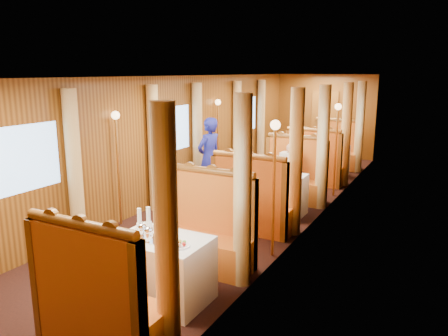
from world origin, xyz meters
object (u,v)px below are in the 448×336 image
Objects in this scene: table_mid at (275,195)px; banquette_mid_aft at (293,180)px; banquette_mid_fwd at (252,207)px; rose_vase_far at (326,139)px; table_near at (163,269)px; passenger at (290,167)px; banquette_far_fwd at (314,166)px; banquette_near_aft at (207,236)px; tea_tray at (149,238)px; steward at (209,158)px; fruit_plate at (180,245)px; teapot_right at (149,236)px; table_far at (326,161)px; banquette_far_aft at (336,152)px; teapot_back at (158,229)px; banquette_near_fwd at (99,307)px; teapot_left at (142,232)px; rose_vase_mid at (277,166)px.

table_mid is 1.02m from banquette_mid_aft.
banquette_mid_fwd is 4.55m from rose_vase_far.
table_near is 4.30m from passenger.
banquette_near_aft is at bearing -90.00° from banquette_far_fwd.
tea_tray is 0.94× the size of rose_vase_far.
fruit_plate is at bearing 39.65° from steward.
teapot_right is (-0.06, -0.15, 0.44)m from table_near.
banquette_mid_aft is 1.28× the size of table_far.
banquette_near_aft is at bearing -90.00° from banquette_mid_fwd.
banquette_mid_aft is at bearing -90.00° from banquette_far_aft.
banquette_near_aft is 7.99× the size of teapot_back.
table_mid is (0.00, 4.51, -0.05)m from banquette_near_fwd.
table_far is at bearing 90.00° from banquette_far_fwd.
banquette_far_aft reaches higher than teapot_left.
teapot_right reaches higher than table_near.
banquette_near_aft is 2.51m from rose_vase_mid.
banquette_near_fwd is 8.04m from rose_vase_far.
banquette_near_aft is at bearing -90.87° from rose_vase_mid.
banquette_far_fwd is at bearing 90.00° from table_near.
rose_vase_far is at bearing 144.57° from table_far.
passenger is at bearing -90.00° from table_far.
banquette_mid_fwd is at bearing 90.00° from table_near.
tea_tray is 1.50× the size of fruit_plate.
fruit_plate is at bearing -74.63° from banquette_near_aft.
rose_vase_far reaches higher than fruit_plate.
steward is at bearing 129.79° from teapot_back.
banquette_far_aft is (0.00, 3.50, 0.00)m from banquette_mid_aft.
passenger is (1.64, 0.35, -0.09)m from steward.
banquette_far_fwd is 7.95× the size of teapot_right.
banquette_far_aft is 8.11m from teapot_left.
teapot_back is 3.40m from rose_vase_mid.
table_far is at bearing 90.00° from table_mid.
rose_vase_far is (-0.02, 2.50, 0.50)m from banquette_mid_aft.
banquette_mid_aft reaches higher than rose_vase_mid.
table_far is 1.02m from banquette_far_aft.
teapot_back is 0.74× the size of fruit_plate.
tea_tray is 0.11m from teapot_right.
banquette_mid_fwd is 2.59m from tea_tray.
table_far is at bearing 90.00° from passenger.
banquette_near_aft is at bearing -90.00° from banquette_mid_aft.
tea_tray is 7.10m from rose_vase_far.
teapot_back is at bearing -90.85° from table_far.
banquette_mid_fwd is 2.23m from steward.
table_near is 0.78× the size of banquette_mid_fwd.
fruit_plate is 3.59m from rose_vase_mid.
banquette_near_aft is at bearing 70.62° from teapot_left.
teapot_left is 0.51m from fruit_plate.
teapot_back is 6.93m from rose_vase_far.
steward is (-1.64, -3.06, 0.46)m from table_far.
steward is (-1.68, 0.47, -0.09)m from rose_vase_mid.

